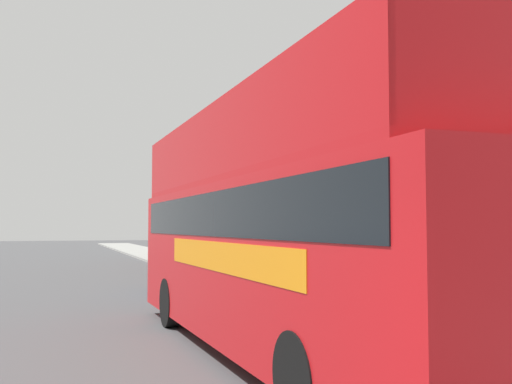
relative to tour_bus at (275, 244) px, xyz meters
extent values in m
plane|color=#4C4C4F|center=(-3.57, 14.19, -1.85)|extent=(144.00, 144.00, 0.00)
cube|color=#999993|center=(3.79, 11.19, -1.78)|extent=(3.59, 108.00, 0.14)
cube|color=brown|center=(8.59, 15.63, 1.48)|extent=(6.00, 25.80, 6.67)
pyramid|color=#383333|center=(8.59, 15.63, 6.42)|extent=(6.00, 25.80, 3.20)
cube|color=red|center=(0.00, -0.15, -0.28)|extent=(2.57, 11.49, 2.56)
cube|color=orange|center=(0.01, -0.72, -0.16)|extent=(2.51, 6.34, 0.45)
cube|color=black|center=(0.00, -0.15, 0.50)|extent=(2.59, 10.58, 0.70)
cube|color=red|center=(0.00, -0.15, 1.05)|extent=(2.56, 10.58, 0.10)
cube|color=red|center=(-1.16, -0.17, 1.69)|extent=(0.23, 10.54, 1.19)
cube|color=red|center=(1.17, -0.13, 1.69)|extent=(0.23, 10.54, 1.19)
cube|color=red|center=(0.08, -5.38, 1.69)|extent=(2.40, 0.11, 1.19)
cube|color=red|center=(-0.06, 4.32, 1.69)|extent=(2.42, 1.64, 1.19)
cylinder|color=black|center=(-1.13, 3.39, -1.33)|extent=(0.30, 1.04, 1.04)
cylinder|color=black|center=(1.03, 3.42, -1.33)|extent=(0.30, 1.04, 1.04)
cylinder|color=black|center=(-1.03, -3.49, -1.33)|extent=(0.30, 1.04, 1.04)
cylinder|color=black|center=(1.13, -3.45, -1.33)|extent=(0.30, 1.04, 1.04)
cube|color=navy|center=(0.88, 9.41, -1.33)|extent=(1.93, 4.59, 0.68)
cube|color=black|center=(0.89, 9.28, -0.76)|extent=(1.62, 2.24, 0.45)
cylinder|color=black|center=(0.02, 10.78, -1.53)|extent=(0.23, 0.65, 0.64)
cylinder|color=black|center=(1.61, 10.85, -1.53)|extent=(0.23, 0.65, 0.64)
cylinder|color=black|center=(0.15, 7.98, -1.53)|extent=(0.23, 0.65, 0.64)
cylinder|color=black|center=(1.74, 8.05, -1.53)|extent=(0.23, 0.65, 0.64)
cylinder|color=black|center=(2.61, -2.24, 0.32)|extent=(0.13, 0.13, 4.06)
cylinder|color=silver|center=(2.61, -2.24, 2.58)|extent=(0.32, 0.32, 0.45)
cone|color=black|center=(2.61, -2.24, 2.91)|extent=(0.35, 0.35, 0.22)
cylinder|color=black|center=(2.67, 4.85, 0.11)|extent=(0.13, 0.13, 3.65)
cylinder|color=silver|center=(2.67, 4.85, 2.16)|extent=(0.32, 0.32, 0.45)
cone|color=black|center=(2.67, 4.85, 2.50)|extent=(0.35, 0.35, 0.22)
cylinder|color=black|center=(2.51, 11.94, 0.32)|extent=(0.13, 0.13, 4.06)
cylinder|color=silver|center=(2.51, 11.94, 2.57)|extent=(0.32, 0.32, 0.45)
cone|color=black|center=(2.51, 11.94, 2.91)|extent=(0.35, 0.35, 0.22)
camera|label=1|loc=(-3.63, -9.49, 0.30)|focal=42.00mm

